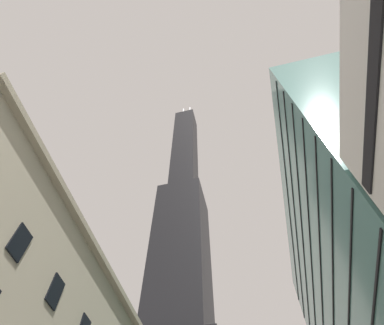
{
  "coord_description": "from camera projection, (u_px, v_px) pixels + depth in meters",
  "views": [
    {
      "loc": [
        3.17,
        -9.09,
        1.94
      ],
      "look_at": [
        -2.01,
        12.62,
        37.96
      ],
      "focal_mm": 30.13,
      "sensor_mm": 36.0,
      "label": 1
    }
  ],
  "objects": [
    {
      "name": "dark_skyscraper",
      "position": [
        180.0,
        292.0,
        101.72
      ],
      "size": [
        26.19,
        26.19,
        218.0
      ],
      "color": "black",
      "rests_on": "ground"
    }
  ]
}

